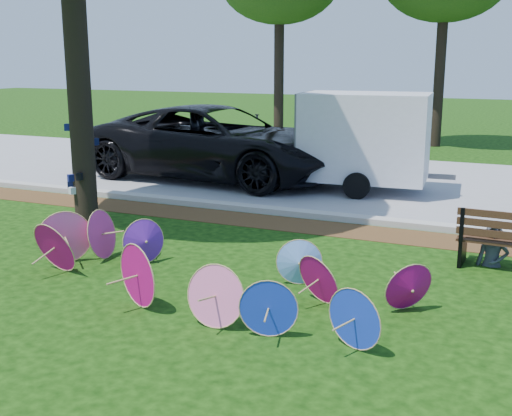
{
  "coord_description": "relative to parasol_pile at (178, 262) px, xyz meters",
  "views": [
    {
      "loc": [
        4.18,
        -6.47,
        3.08
      ],
      "look_at": [
        0.5,
        2.0,
        0.9
      ],
      "focal_mm": 45.0,
      "sensor_mm": 36.0,
      "label": 1
    }
  ],
  "objects": [
    {
      "name": "black_van",
      "position": [
        -3.17,
        7.45,
        0.56
      ],
      "size": [
        6.95,
        3.61,
        1.87
      ],
      "primitive_type": "imported",
      "rotation": [
        0.0,
        0.0,
        1.49
      ],
      "color": "black",
      "rests_on": "ground"
    },
    {
      "name": "cargo_trailer",
      "position": [
        0.69,
        7.4,
        0.92
      ],
      "size": [
        2.97,
        2.02,
        2.58
      ],
      "primitive_type": "cube",
      "rotation": [
        0.0,
        0.0,
        0.08
      ],
      "color": "silver",
      "rests_on": "ground"
    },
    {
      "name": "curb",
      "position": [
        0.08,
        4.52,
        -0.31
      ],
      "size": [
        90.0,
        0.3,
        0.12
      ],
      "primitive_type": "cube",
      "color": "#B7B5AD",
      "rests_on": "ground"
    },
    {
      "name": "parasol_pile",
      "position": [
        0.0,
        0.0,
        0.0
      ],
      "size": [
        5.88,
        2.25,
        0.84
      ],
      "color": "#EE3691",
      "rests_on": "ground"
    },
    {
      "name": "person_left",
      "position": [
        3.86,
        2.73,
        0.27
      ],
      "size": [
        0.47,
        0.31,
        1.29
      ],
      "primitive_type": "imported",
      "rotation": [
        0.0,
        0.0,
        -0.0
      ],
      "color": "#3D4453",
      "rests_on": "ground"
    },
    {
      "name": "mulch_strip",
      "position": [
        0.08,
        3.82,
        -0.37
      ],
      "size": [
        90.0,
        1.0,
        0.01
      ],
      "primitive_type": "cube",
      "color": "#472D16",
      "rests_on": "ground"
    },
    {
      "name": "ground",
      "position": [
        0.08,
        -0.68,
        -0.37
      ],
      "size": [
        90.0,
        90.0,
        0.0
      ],
      "primitive_type": "plane",
      "color": "black",
      "rests_on": "ground"
    },
    {
      "name": "street",
      "position": [
        0.08,
        8.67,
        -0.37
      ],
      "size": [
        90.0,
        8.0,
        0.01
      ],
      "primitive_type": "cube",
      "color": "gray",
      "rests_on": "ground"
    }
  ]
}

